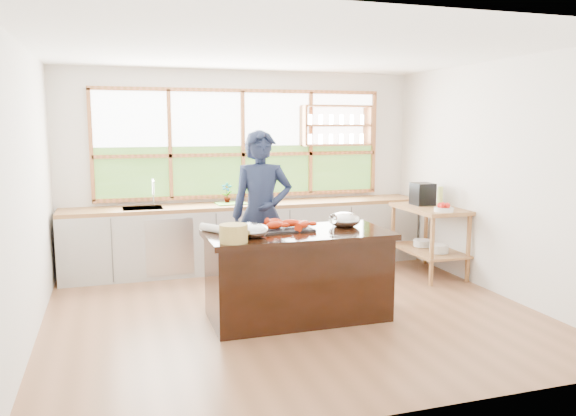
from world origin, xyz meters
name	(u,v)px	position (x,y,z in m)	size (l,w,h in m)	color
ground_plane	(292,311)	(0.00, 0.00, 0.00)	(5.00, 5.00, 0.00)	#8F5E3E
room_shell	(280,144)	(0.02, 0.51, 1.75)	(5.02, 4.52, 2.71)	silver
back_counter	(247,235)	(-0.02, 1.94, 0.45)	(4.90, 0.63, 0.90)	#B3B0A8
right_shelf_unit	(429,229)	(2.19, 0.89, 0.60)	(0.62, 1.10, 0.90)	#AB8142
island	(298,275)	(0.00, -0.20, 0.45)	(1.85, 0.90, 0.90)	black
cook	(262,215)	(-0.15, 0.64, 0.95)	(0.69, 0.46, 1.91)	#161E37
potted_plant	(227,193)	(-0.28, 2.00, 1.04)	(0.15, 0.10, 0.29)	slate
cutting_board	(231,203)	(-0.23, 1.94, 0.91)	(0.40, 0.30, 0.01)	#62AC3A
espresso_machine	(423,194)	(2.19, 1.09, 1.05)	(0.26, 0.28, 0.29)	black
wine_bottle	(440,197)	(2.24, 0.75, 1.04)	(0.07, 0.07, 0.28)	#AFC65E
fruit_bowl	(444,208)	(2.14, 0.50, 0.94)	(0.24, 0.24, 0.11)	silver
slate_board	(284,229)	(-0.10, -0.06, 0.91)	(0.55, 0.40, 0.02)	black
lobster_pile	(286,224)	(-0.08, -0.06, 0.96)	(0.52, 0.44, 0.08)	red
mixing_bowl_left	(252,230)	(-0.50, -0.33, 0.97)	(0.31, 0.31, 0.15)	silver
mixing_bowl_right	(344,220)	(0.56, -0.07, 0.97)	(0.34, 0.34, 0.16)	silver
wine_glass	(333,220)	(0.25, -0.53, 1.06)	(0.08, 0.08, 0.22)	white
wicker_basket	(234,233)	(-0.72, -0.51, 0.98)	(0.26, 0.26, 0.17)	tan
parchment_roll	(212,228)	(-0.83, 0.03, 0.94)	(0.08, 0.08, 0.30)	silver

